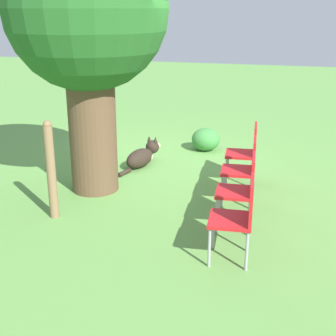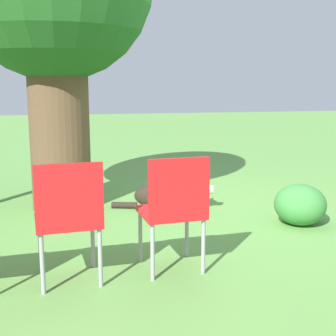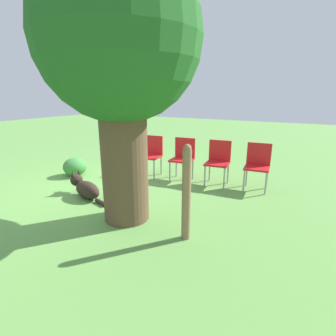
% 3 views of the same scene
% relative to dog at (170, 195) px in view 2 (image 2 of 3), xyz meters
% --- Properties ---
extents(ground_plane, '(30.00, 30.00, 0.00)m').
position_rel_dog_xyz_m(ground_plane, '(-0.06, 0.22, -0.16)').
color(ground_plane, '#609947').
extents(dog, '(0.45, 1.10, 0.43)m').
position_rel_dog_xyz_m(dog, '(0.00, 0.00, 0.00)').
color(dog, '#2D231C').
rests_on(dog, ground_plane).
extents(red_chair_0, '(0.46, 0.48, 0.87)m').
position_rel_dog_xyz_m(red_chair_0, '(-1.68, 0.32, 0.34)').
color(red_chair_0, red).
rests_on(red_chair_0, ground_plane).
extents(red_chair_1, '(0.46, 0.48, 0.87)m').
position_rel_dog_xyz_m(red_chair_1, '(-1.75, 1.07, 0.34)').
color(red_chair_1, red).
rests_on(red_chair_1, ground_plane).
extents(low_shrub, '(0.50, 0.50, 0.40)m').
position_rel_dog_xyz_m(low_shrub, '(-0.80, -1.13, 0.04)').
color(low_shrub, '#3D843D').
rests_on(low_shrub, ground_plane).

